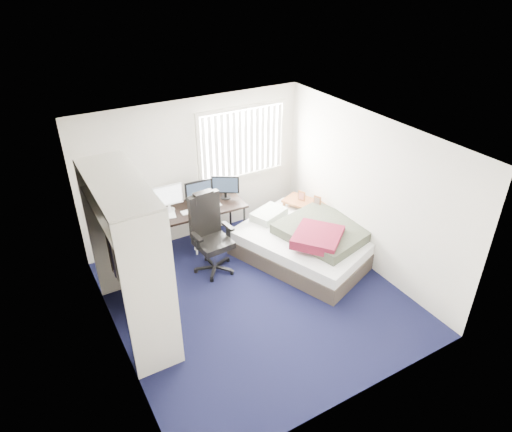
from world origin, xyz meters
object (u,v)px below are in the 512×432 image
Objects in this scene: office_chair at (211,241)px; bed at (308,242)px; desk at (199,204)px; nightstand at (307,206)px.

bed is (1.53, -0.53, -0.21)m from office_chair.
bed is (1.38, -1.27, -0.49)m from desk.
office_chair is 1.63m from bed.
bed is at bearing -42.53° from desk.
desk is at bearing 137.47° from bed.
nightstand is (1.86, -0.58, -0.26)m from desk.
desk is at bearing 79.12° from office_chair.
desk reaches higher than bed.
office_chair is (-0.14, -0.74, -0.27)m from desk.
office_chair reaches higher than nightstand.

